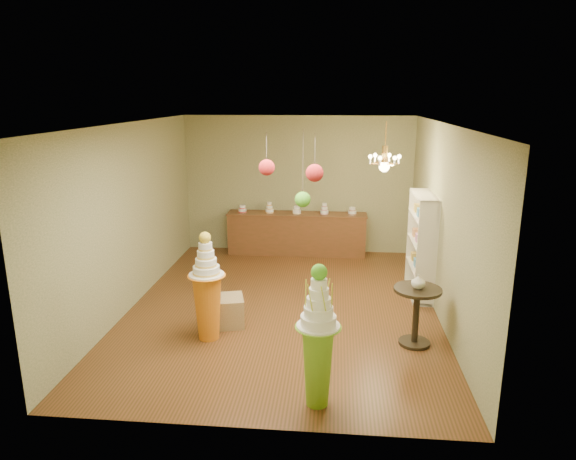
# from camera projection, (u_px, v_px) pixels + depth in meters

# --- Properties ---
(floor) EXTENTS (6.50, 6.50, 0.00)m
(floor) POSITION_uv_depth(u_px,v_px,m) (283.00, 307.00, 8.56)
(floor) COLOR #563317
(floor) RESTS_ON ground
(ceiling) EXTENTS (6.50, 6.50, 0.00)m
(ceiling) POSITION_uv_depth(u_px,v_px,m) (282.00, 124.00, 7.80)
(ceiling) COLOR silver
(ceiling) RESTS_ON ground
(wall_back) EXTENTS (5.00, 0.04, 3.00)m
(wall_back) POSITION_uv_depth(u_px,v_px,m) (298.00, 185.00, 11.31)
(wall_back) COLOR gray
(wall_back) RESTS_ON ground
(wall_front) EXTENTS (5.00, 0.04, 3.00)m
(wall_front) POSITION_uv_depth(u_px,v_px,m) (248.00, 296.00, 5.05)
(wall_front) COLOR gray
(wall_front) RESTS_ON ground
(wall_left) EXTENTS (0.04, 6.50, 3.00)m
(wall_left) POSITION_uv_depth(u_px,v_px,m) (131.00, 216.00, 8.41)
(wall_left) COLOR gray
(wall_left) RESTS_ON ground
(wall_right) EXTENTS (0.04, 6.50, 3.00)m
(wall_right) POSITION_uv_depth(u_px,v_px,m) (443.00, 223.00, 7.95)
(wall_right) COLOR gray
(wall_right) RESTS_ON ground
(pedestal_green) EXTENTS (0.59, 0.59, 1.68)m
(pedestal_green) POSITION_uv_depth(u_px,v_px,m) (318.00, 348.00, 5.69)
(pedestal_green) COLOR #77B427
(pedestal_green) RESTS_ON floor
(pedestal_orange) EXTENTS (0.54, 0.54, 1.60)m
(pedestal_orange) POSITION_uv_depth(u_px,v_px,m) (207.00, 297.00, 7.30)
(pedestal_orange) COLOR orange
(pedestal_orange) RESTS_ON floor
(burlap_riser) EXTENTS (0.60, 0.60, 0.45)m
(burlap_riser) POSITION_uv_depth(u_px,v_px,m) (227.00, 311.00, 7.84)
(burlap_riser) COLOR #967C52
(burlap_riser) RESTS_ON floor
(sideboard) EXTENTS (3.04, 0.54, 1.16)m
(sideboard) POSITION_uv_depth(u_px,v_px,m) (297.00, 233.00, 11.30)
(sideboard) COLOR brown
(sideboard) RESTS_ON floor
(shelving_unit) EXTENTS (0.33, 1.20, 1.80)m
(shelving_unit) POSITION_uv_depth(u_px,v_px,m) (421.00, 245.00, 8.89)
(shelving_unit) COLOR beige
(shelving_unit) RESTS_ON floor
(round_table) EXTENTS (0.68, 0.68, 0.84)m
(round_table) POSITION_uv_depth(u_px,v_px,m) (416.00, 308.00, 7.14)
(round_table) COLOR black
(round_table) RESTS_ON floor
(vase) EXTENTS (0.23, 0.23, 0.20)m
(vase) POSITION_uv_depth(u_px,v_px,m) (418.00, 281.00, 7.04)
(vase) COLOR beige
(vase) RESTS_ON round_table
(pom_red_left) EXTENTS (0.19, 0.19, 0.52)m
(pom_red_left) POSITION_uv_depth(u_px,v_px,m) (267.00, 167.00, 6.15)
(pom_red_left) COLOR #473E33
(pom_red_left) RESTS_ON ceiling
(pom_green_mid) EXTENTS (0.21, 0.21, 1.03)m
(pom_green_mid) POSITION_uv_depth(u_px,v_px,m) (303.00, 199.00, 6.80)
(pom_green_mid) COLOR #473E33
(pom_green_mid) RESTS_ON ceiling
(pom_red_right) EXTENTS (0.21, 0.21, 0.57)m
(pom_red_right) POSITION_uv_depth(u_px,v_px,m) (315.00, 173.00, 6.03)
(pom_red_right) COLOR #473E33
(pom_red_right) RESTS_ON ceiling
(chandelier) EXTENTS (0.63, 0.63, 0.85)m
(chandelier) POSITION_uv_depth(u_px,v_px,m) (384.00, 164.00, 8.63)
(chandelier) COLOR gold
(chandelier) RESTS_ON ceiling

